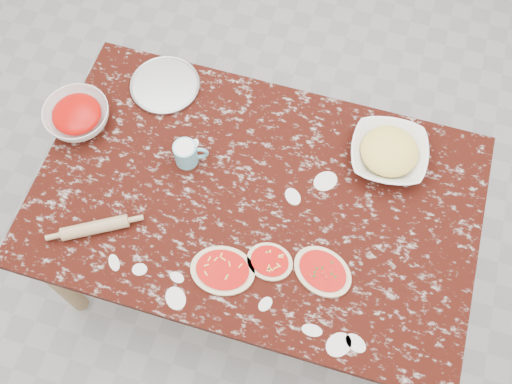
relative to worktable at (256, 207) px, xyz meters
The scene contains 10 objects.
ground 0.67m from the worktable, ahead, with size 4.00×4.00×0.00m, color gray.
worktable is the anchor object (origin of this frame).
pizza_tray 0.61m from the worktable, 143.14° to the left, with size 0.27×0.27×0.01m, color #B2B2B7.
sauce_bowl 0.76m from the worktable, behind, with size 0.25×0.25×0.08m, color white.
cheese_bowl 0.53m from the worktable, 35.02° to the left, with size 0.28×0.28×0.07m, color white.
flour_mug 0.33m from the worktable, 165.16° to the left, with size 0.12×0.09×0.10m.
pizza_left 0.31m from the worktable, 95.86° to the right, with size 0.24×0.19×0.02m.
pizza_mid 0.26m from the worktable, 62.49° to the right, with size 0.17×0.15×0.02m.
pizza_right 0.37m from the worktable, 34.30° to the right, with size 0.26×0.23×0.02m.
rolling_pin 0.59m from the worktable, 150.91° to the right, with size 0.05×0.05×0.23m, color tan.
Camera 1 is at (0.25, -0.84, 2.68)m, focal length 41.19 mm.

